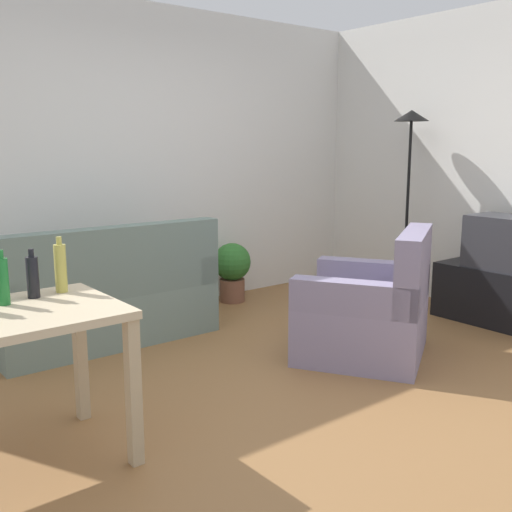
{
  "coord_description": "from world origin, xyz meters",
  "views": [
    {
      "loc": [
        -2.37,
        -2.63,
        1.5
      ],
      "look_at": [
        0.1,
        0.5,
        0.75
      ],
      "focal_mm": 41.7,
      "sensor_mm": 36.0,
      "label": 1
    }
  ],
  "objects_px": {
    "torchiere_lamp": "(410,154)",
    "bottle_squat": "(61,268)",
    "potted_plant": "(232,268)",
    "couch": "(103,301)",
    "tv_stand": "(503,297)",
    "armchair": "(371,312)",
    "bottle_dark": "(33,276)",
    "tv": "(507,243)",
    "bottle_green": "(3,281)"
  },
  "relations": [
    {
      "from": "tv_stand",
      "to": "potted_plant",
      "type": "xyz_separation_m",
      "value": [
        -1.34,
        2.02,
        0.09
      ]
    },
    {
      "from": "torchiere_lamp",
      "to": "bottle_squat",
      "type": "height_order",
      "value": "torchiere_lamp"
    },
    {
      "from": "bottle_green",
      "to": "torchiere_lamp",
      "type": "bearing_deg",
      "value": 9.88
    },
    {
      "from": "tv_stand",
      "to": "bottle_green",
      "type": "distance_m",
      "value": 3.94
    },
    {
      "from": "tv_stand",
      "to": "bottle_squat",
      "type": "distance_m",
      "value": 3.65
    },
    {
      "from": "bottle_dark",
      "to": "bottle_squat",
      "type": "bearing_deg",
      "value": 10.69
    },
    {
      "from": "potted_plant",
      "to": "armchair",
      "type": "height_order",
      "value": "armchair"
    },
    {
      "from": "bottle_green",
      "to": "bottle_squat",
      "type": "distance_m",
      "value": 0.31
    },
    {
      "from": "bottle_green",
      "to": "bottle_dark",
      "type": "height_order",
      "value": "bottle_green"
    },
    {
      "from": "tv_stand",
      "to": "torchiere_lamp",
      "type": "xyz_separation_m",
      "value": [
        0.0,
        1.02,
        1.17
      ]
    },
    {
      "from": "torchiere_lamp",
      "to": "armchair",
      "type": "bearing_deg",
      "value": -150.24
    },
    {
      "from": "couch",
      "to": "tv",
      "type": "xyz_separation_m",
      "value": [
        2.8,
        -1.71,
        0.39
      ]
    },
    {
      "from": "potted_plant",
      "to": "armchair",
      "type": "bearing_deg",
      "value": -93.0
    },
    {
      "from": "armchair",
      "to": "tv_stand",
      "type": "bearing_deg",
      "value": 140.63
    },
    {
      "from": "potted_plant",
      "to": "bottle_dark",
      "type": "bearing_deg",
      "value": -145.68
    },
    {
      "from": "torchiere_lamp",
      "to": "bottle_green",
      "type": "xyz_separation_m",
      "value": [
        -3.87,
        -0.67,
        -0.54
      ]
    },
    {
      "from": "couch",
      "to": "torchiere_lamp",
      "type": "relative_size",
      "value": 0.93
    },
    {
      "from": "armchair",
      "to": "bottle_dark",
      "type": "height_order",
      "value": "bottle_dark"
    },
    {
      "from": "torchiere_lamp",
      "to": "armchair",
      "type": "distance_m",
      "value": 1.98
    },
    {
      "from": "couch",
      "to": "bottle_squat",
      "type": "bearing_deg",
      "value": 58.97
    },
    {
      "from": "potted_plant",
      "to": "couch",
      "type": "bearing_deg",
      "value": -167.93
    },
    {
      "from": "torchiere_lamp",
      "to": "tv",
      "type": "bearing_deg",
      "value": -89.8
    },
    {
      "from": "bottle_dark",
      "to": "torchiere_lamp",
      "type": "bearing_deg",
      "value": 9.57
    },
    {
      "from": "bottle_green",
      "to": "bottle_squat",
      "type": "xyz_separation_m",
      "value": [
        0.3,
        0.08,
        0.01
      ]
    },
    {
      "from": "armchair",
      "to": "bottle_green",
      "type": "bearing_deg",
      "value": -34.7
    },
    {
      "from": "tv_stand",
      "to": "bottle_squat",
      "type": "height_order",
      "value": "bottle_squat"
    },
    {
      "from": "potted_plant",
      "to": "torchiere_lamp",
      "type": "bearing_deg",
      "value": -36.8
    },
    {
      "from": "couch",
      "to": "torchiere_lamp",
      "type": "xyz_separation_m",
      "value": [
        2.8,
        -0.69,
        1.1
      ]
    },
    {
      "from": "armchair",
      "to": "bottle_dark",
      "type": "distance_m",
      "value": 2.36
    },
    {
      "from": "potted_plant",
      "to": "bottle_squat",
      "type": "relative_size",
      "value": 2.0
    },
    {
      "from": "couch",
      "to": "potted_plant",
      "type": "bearing_deg",
      "value": -167.93
    },
    {
      "from": "bottle_dark",
      "to": "tv_stand",
      "type": "bearing_deg",
      "value": -6.03
    },
    {
      "from": "bottle_dark",
      "to": "couch",
      "type": "bearing_deg",
      "value": 54.91
    },
    {
      "from": "potted_plant",
      "to": "tv",
      "type": "bearing_deg",
      "value": -56.45
    },
    {
      "from": "torchiere_lamp",
      "to": "bottle_squat",
      "type": "bearing_deg",
      "value": -170.47
    },
    {
      "from": "armchair",
      "to": "couch",
      "type": "bearing_deg",
      "value": -79.15
    },
    {
      "from": "tv_stand",
      "to": "armchair",
      "type": "bearing_deg",
      "value": 81.95
    },
    {
      "from": "bottle_green",
      "to": "bottle_squat",
      "type": "relative_size",
      "value": 0.92
    },
    {
      "from": "couch",
      "to": "torchiere_lamp",
      "type": "height_order",
      "value": "torchiere_lamp"
    },
    {
      "from": "couch",
      "to": "bottle_green",
      "type": "height_order",
      "value": "bottle_green"
    },
    {
      "from": "tv",
      "to": "potted_plant",
      "type": "xyz_separation_m",
      "value": [
        -1.34,
        2.02,
        -0.37
      ]
    },
    {
      "from": "tv_stand",
      "to": "potted_plant",
      "type": "bearing_deg",
      "value": 33.48
    },
    {
      "from": "tv_stand",
      "to": "potted_plant",
      "type": "height_order",
      "value": "potted_plant"
    },
    {
      "from": "tv",
      "to": "potted_plant",
      "type": "distance_m",
      "value": 2.45
    },
    {
      "from": "couch",
      "to": "armchair",
      "type": "xyz_separation_m",
      "value": [
        1.36,
        -1.51,
        0.01
      ]
    },
    {
      "from": "armchair",
      "to": "bottle_squat",
      "type": "relative_size",
      "value": 4.23
    },
    {
      "from": "armchair",
      "to": "bottle_squat",
      "type": "distance_m",
      "value": 2.22
    },
    {
      "from": "tv",
      "to": "torchiere_lamp",
      "type": "height_order",
      "value": "torchiere_lamp"
    },
    {
      "from": "bottle_dark",
      "to": "bottle_squat",
      "type": "relative_size",
      "value": 0.86
    },
    {
      "from": "couch",
      "to": "potted_plant",
      "type": "distance_m",
      "value": 1.49
    }
  ]
}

